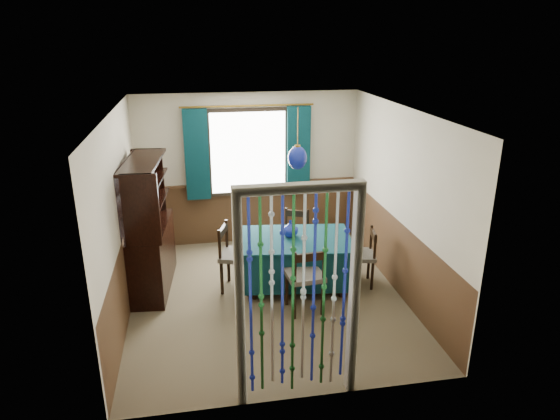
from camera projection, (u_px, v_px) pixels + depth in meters
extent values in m
plane|color=brown|center=(267.00, 297.00, 6.75)|extent=(4.00, 4.00, 0.00)
plane|color=silver|center=(265.00, 111.00, 5.90)|extent=(4.00, 4.00, 0.00)
plane|color=beige|center=(248.00, 170.00, 8.18)|extent=(3.60, 0.00, 3.60)
plane|color=beige|center=(300.00, 285.00, 4.47)|extent=(3.60, 0.00, 3.60)
plane|color=beige|center=(119.00, 219.00, 6.03)|extent=(0.00, 4.00, 4.00)
plane|color=beige|center=(400.00, 202.00, 6.62)|extent=(0.00, 4.00, 4.00)
plane|color=#4C311C|center=(249.00, 213.00, 8.42)|extent=(3.60, 0.00, 3.60)
plane|color=#4C311C|center=(298.00, 354.00, 4.74)|extent=(3.60, 0.00, 3.60)
plane|color=#4C311C|center=(127.00, 275.00, 6.28)|extent=(0.00, 4.00, 4.00)
plane|color=#4C311C|center=(395.00, 254.00, 6.87)|extent=(0.00, 4.00, 4.00)
cube|color=black|center=(248.00, 152.00, 8.03)|extent=(1.32, 0.12, 1.42)
cube|color=#0B3038|center=(296.00, 259.00, 6.94)|extent=(1.54, 1.15, 0.57)
cube|color=#0B3038|center=(296.00, 239.00, 6.84)|extent=(1.61, 1.21, 0.03)
cylinder|color=black|center=(255.00, 294.00, 6.69)|extent=(0.07, 0.07, 0.14)
cylinder|color=black|center=(341.00, 292.00, 6.74)|extent=(0.07, 0.07, 0.14)
cylinder|color=black|center=(254.00, 270.00, 7.36)|extent=(0.07, 0.07, 0.14)
cylinder|color=black|center=(333.00, 268.00, 7.41)|extent=(0.07, 0.07, 0.14)
cylinder|color=black|center=(294.00, 302.00, 6.17)|extent=(0.04, 0.04, 0.46)
cylinder|color=black|center=(323.00, 298.00, 6.26)|extent=(0.04, 0.04, 0.46)
cylinder|color=black|center=(287.00, 289.00, 6.49)|extent=(0.04, 0.04, 0.46)
cylinder|color=black|center=(314.00, 285.00, 6.58)|extent=(0.04, 0.04, 0.46)
cube|color=#5B5549|center=(305.00, 275.00, 6.29)|extent=(0.48, 0.47, 0.06)
cube|color=black|center=(310.00, 257.00, 6.00)|extent=(0.39, 0.07, 0.10)
cylinder|color=black|center=(295.00, 269.00, 6.01)|extent=(0.04, 0.04, 0.45)
cylinder|color=black|center=(324.00, 266.00, 6.10)|extent=(0.04, 0.04, 0.45)
cylinder|color=black|center=(307.00, 248.00, 7.75)|extent=(0.04, 0.04, 0.43)
cylinder|color=black|center=(286.00, 246.00, 7.82)|extent=(0.04, 0.04, 0.43)
cylinder|color=black|center=(304.00, 256.00, 7.46)|extent=(0.04, 0.04, 0.43)
cylinder|color=black|center=(282.00, 254.00, 7.53)|extent=(0.04, 0.04, 0.43)
cube|color=#5B5549|center=(295.00, 237.00, 7.56)|extent=(0.54, 0.53, 0.06)
cube|color=black|center=(297.00, 213.00, 7.61)|extent=(0.35, 0.17, 0.09)
cylinder|color=black|center=(308.00, 222.00, 7.62)|extent=(0.04, 0.04, 0.42)
cylinder|color=black|center=(286.00, 221.00, 7.69)|extent=(0.04, 0.04, 0.42)
cylinder|color=black|center=(229.00, 266.00, 7.11)|extent=(0.05, 0.05, 0.47)
cylinder|color=black|center=(222.00, 278.00, 6.75)|extent=(0.05, 0.05, 0.47)
cylinder|color=black|center=(253.00, 267.00, 7.06)|extent=(0.05, 0.05, 0.47)
cylinder|color=black|center=(248.00, 280.00, 6.70)|extent=(0.05, 0.05, 0.47)
cube|color=#5B5549|center=(237.00, 255.00, 6.82)|extent=(0.57, 0.58, 0.06)
cube|color=black|center=(223.00, 231.00, 6.72)|extent=(0.16, 0.40, 0.11)
cylinder|color=black|center=(227.00, 235.00, 6.95)|extent=(0.04, 0.04, 0.46)
cylinder|color=black|center=(220.00, 246.00, 6.59)|extent=(0.04, 0.04, 0.46)
cylinder|color=black|center=(372.00, 276.00, 6.88)|extent=(0.04, 0.04, 0.42)
cylinder|color=black|center=(369.00, 265.00, 7.19)|extent=(0.04, 0.04, 0.42)
cylinder|color=black|center=(350.00, 276.00, 6.88)|extent=(0.04, 0.04, 0.42)
cylinder|color=black|center=(347.00, 265.00, 7.19)|extent=(0.04, 0.04, 0.42)
cube|color=#5B5549|center=(360.00, 255.00, 6.95)|extent=(0.46, 0.48, 0.06)
cube|color=black|center=(373.00, 235.00, 6.85)|extent=(0.10, 0.35, 0.09)
cylinder|color=black|center=(375.00, 248.00, 6.74)|extent=(0.04, 0.04, 0.41)
cylinder|color=black|center=(371.00, 239.00, 7.05)|extent=(0.04, 0.04, 0.41)
cube|color=black|center=(151.00, 256.00, 6.89)|extent=(0.60, 1.43, 0.91)
cube|color=black|center=(141.00, 211.00, 5.96)|extent=(0.44, 0.09, 0.91)
cube|color=black|center=(149.00, 180.00, 7.20)|extent=(0.44, 0.09, 0.91)
cube|color=black|center=(142.00, 162.00, 6.44)|extent=(0.55, 1.43, 0.04)
cube|color=black|center=(128.00, 195.00, 6.55)|extent=(0.15, 1.37, 0.91)
cube|color=black|center=(149.00, 203.00, 6.63)|extent=(0.50, 1.34, 0.02)
cube|color=black|center=(146.00, 182.00, 6.53)|extent=(0.50, 1.34, 0.02)
cylinder|color=olive|center=(298.00, 133.00, 6.34)|extent=(0.01, 0.01, 0.65)
ellipsoid|color=navy|center=(297.00, 158.00, 6.45)|extent=(0.25, 0.25, 0.31)
cylinder|color=olive|center=(298.00, 146.00, 6.40)|extent=(0.08, 0.08, 0.03)
imported|color=navy|center=(290.00, 229.00, 6.87)|extent=(0.26, 0.26, 0.21)
imported|color=beige|center=(149.00, 205.00, 6.44)|extent=(0.27, 0.27, 0.05)
imported|color=beige|center=(153.00, 211.00, 7.02)|extent=(0.19, 0.19, 0.19)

